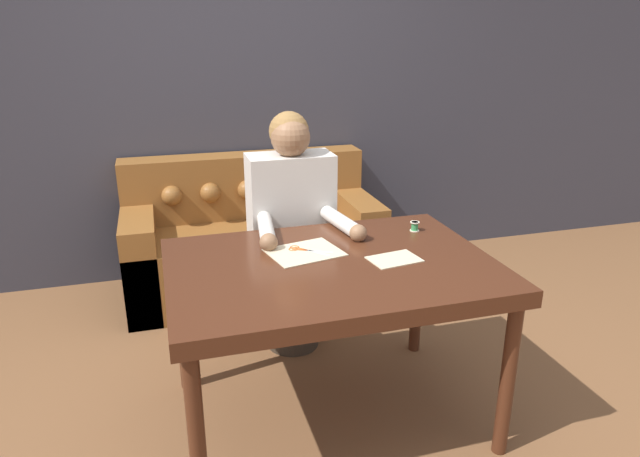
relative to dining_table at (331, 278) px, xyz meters
name	(u,v)px	position (x,y,z in m)	size (l,w,h in m)	color
ground_plane	(304,416)	(-0.12, 0.03, -0.68)	(16.00, 16.00, 0.00)	brown
wall_back	(233,85)	(-0.12, 1.85, 0.62)	(8.00, 0.06, 2.60)	#383842
dining_table	(331,278)	(0.00, 0.00, 0.00)	(1.34, 0.95, 0.76)	#472314
couch	(252,243)	(-0.10, 1.46, -0.37)	(1.61, 0.77, 0.87)	brown
person	(292,235)	(-0.02, 0.64, -0.03)	(0.49, 0.62, 1.29)	#33281E
pattern_paper_main	(305,252)	(-0.08, 0.13, 0.07)	(0.34, 0.30, 0.00)	beige
pattern_paper_offcut	(394,259)	(0.26, -0.05, 0.07)	(0.23, 0.17, 0.00)	beige
scissors	(302,250)	(-0.08, 0.16, 0.08)	(0.18, 0.16, 0.01)	silver
thread_spool	(415,226)	(0.49, 0.25, 0.10)	(0.04, 0.04, 0.05)	#338C4C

